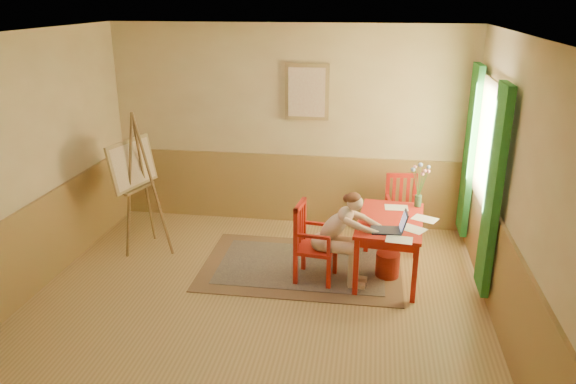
% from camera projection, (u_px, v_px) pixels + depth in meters
% --- Properties ---
extents(room, '(5.04, 4.54, 2.84)m').
position_uv_depth(room, '(255.00, 176.00, 5.60)').
color(room, tan).
rests_on(room, ground).
extents(wainscot, '(5.00, 4.50, 1.00)m').
position_uv_depth(wainscot, '(271.00, 227.00, 6.64)').
color(wainscot, '#A48249').
rests_on(wainscot, room).
extents(window, '(0.12, 2.01, 2.20)m').
position_uv_depth(window, '(483.00, 161.00, 6.29)').
color(window, white).
rests_on(window, room).
extents(wall_portrait, '(0.60, 0.05, 0.76)m').
position_uv_depth(wall_portrait, '(307.00, 92.00, 7.44)').
color(wall_portrait, '#A08452').
rests_on(wall_portrait, room).
extents(rug, '(2.41, 1.62, 0.02)m').
position_uv_depth(rug, '(302.00, 266.00, 6.74)').
color(rug, '#8C7251').
rests_on(rug, room).
extents(table, '(0.82, 1.26, 0.72)m').
position_uv_depth(table, '(390.00, 226.00, 6.34)').
color(table, red).
rests_on(table, room).
extents(chair_left, '(0.48, 0.46, 0.94)m').
position_uv_depth(chair_left, '(312.00, 242.00, 6.30)').
color(chair_left, red).
rests_on(chair_left, room).
extents(chair_back, '(0.46, 0.47, 0.92)m').
position_uv_depth(chair_back, '(401.00, 210.00, 7.27)').
color(chair_back, red).
rests_on(chair_back, room).
extents(figure, '(0.85, 0.41, 1.12)m').
position_uv_depth(figure, '(340.00, 234.00, 6.17)').
color(figure, beige).
rests_on(figure, room).
extents(laptop, '(0.40, 0.26, 0.23)m').
position_uv_depth(laptop, '(392.00, 227.00, 5.96)').
color(laptop, '#1E2338').
rests_on(laptop, table).
extents(papers, '(0.63, 1.15, 0.00)m').
position_uv_depth(papers, '(408.00, 223.00, 6.18)').
color(papers, white).
rests_on(papers, table).
extents(vase, '(0.25, 0.25, 0.53)m').
position_uv_depth(vase, '(419.00, 187.00, 6.61)').
color(vase, '#3F724C').
rests_on(vase, table).
extents(wastebasket, '(0.36, 0.36, 0.30)m').
position_uv_depth(wastebasket, '(388.00, 265.00, 6.47)').
color(wastebasket, '#A1291C').
rests_on(wastebasket, room).
extents(easel, '(0.68, 0.81, 1.81)m').
position_uv_depth(easel, '(135.00, 170.00, 6.91)').
color(easel, olive).
rests_on(easel, room).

